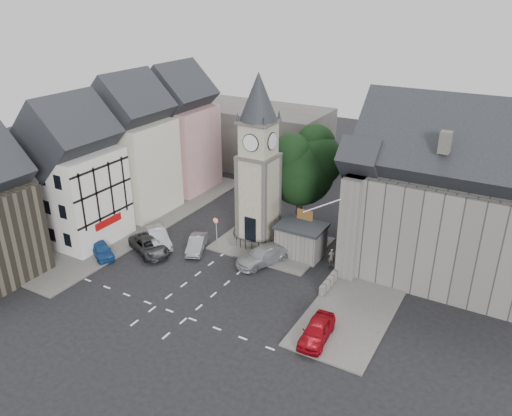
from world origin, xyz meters
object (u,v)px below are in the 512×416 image
Objects in this scene: clock_tower at (258,162)px; stone_shelter at (301,240)px; car_east_red at (317,331)px; pedestrian at (332,257)px; car_west_blue at (102,250)px.

stone_shelter is at bearing -5.84° from clock_tower.
stone_shelter is at bearing 115.97° from car_east_red.
pedestrian is (3.20, -0.38, -0.72)m from stone_shelter.
car_east_red is (6.17, -10.50, -0.81)m from stone_shelter.
car_west_blue is 2.35× the size of pedestrian.
stone_shelter is 3.30m from pedestrian.
pedestrian is at bearing 101.89° from car_east_red.
car_west_blue is 0.89× the size of car_east_red.
stone_shelter is at bearing -21.40° from pedestrian.
pedestrian reaches higher than car_east_red.
car_west_blue is 22.02m from car_east_red.
car_east_red is (21.99, -1.14, 0.08)m from car_west_blue.
car_east_red is at bearing 91.73° from pedestrian.
car_east_red is (10.97, -10.99, -7.38)m from clock_tower.
car_east_red is at bearing -45.05° from clock_tower.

